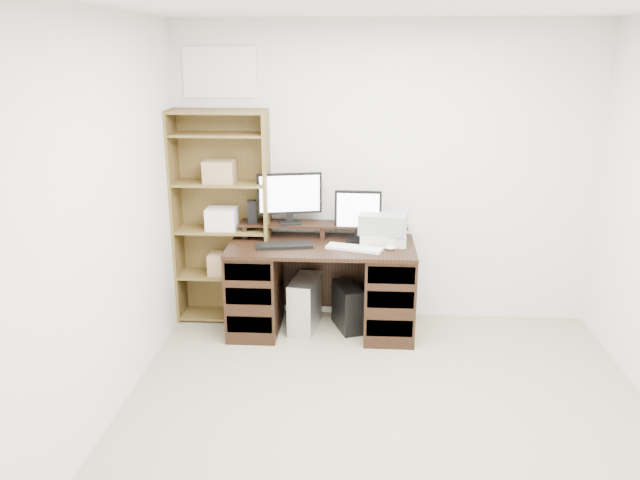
# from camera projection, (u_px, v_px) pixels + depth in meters

# --- Properties ---
(room) EXTENTS (3.54, 4.04, 2.54)m
(room) POSITION_uv_depth(u_px,v_px,m) (397.00, 248.00, 3.29)
(room) COLOR gray
(room) RESTS_ON ground
(desk) EXTENTS (1.50, 0.70, 0.75)m
(desk) POSITION_uv_depth(u_px,v_px,m) (322.00, 286.00, 5.14)
(desk) COLOR black
(desk) RESTS_ON ground
(riser_shelf) EXTENTS (1.40, 0.22, 0.12)m
(riser_shelf) POSITION_uv_depth(u_px,v_px,m) (323.00, 226.00, 5.21)
(riser_shelf) COLOR black
(riser_shelf) RESTS_ON desk
(monitor_wide) EXTENTS (0.53, 0.18, 0.42)m
(monitor_wide) POSITION_uv_depth(u_px,v_px,m) (290.00, 195.00, 5.13)
(monitor_wide) COLOR black
(monitor_wide) RESTS_ON riser_shelf
(monitor_small) EXTENTS (0.38, 0.15, 0.42)m
(monitor_small) POSITION_uv_depth(u_px,v_px,m) (358.00, 214.00, 5.07)
(monitor_small) COLOR black
(monitor_small) RESTS_ON desk
(speaker) EXTENTS (0.09, 0.09, 0.19)m
(speaker) POSITION_uv_depth(u_px,v_px,m) (252.00, 212.00, 5.18)
(speaker) COLOR black
(speaker) RESTS_ON riser_shelf
(keyboard_black) EXTENTS (0.47, 0.22, 0.02)m
(keyboard_black) POSITION_uv_depth(u_px,v_px,m) (285.00, 245.00, 4.96)
(keyboard_black) COLOR black
(keyboard_black) RESTS_ON desk
(keyboard_white) EXTENTS (0.46, 0.26, 0.02)m
(keyboard_white) POSITION_uv_depth(u_px,v_px,m) (354.00, 248.00, 4.90)
(keyboard_white) COLOR white
(keyboard_white) RESTS_ON desk
(mouse) EXTENTS (0.09, 0.07, 0.04)m
(mouse) POSITION_uv_depth(u_px,v_px,m) (390.00, 248.00, 4.89)
(mouse) COLOR white
(mouse) RESTS_ON desk
(printer) EXTENTS (0.37, 0.28, 0.09)m
(printer) POSITION_uv_depth(u_px,v_px,m) (383.00, 238.00, 5.05)
(printer) COLOR beige
(printer) RESTS_ON desk
(basket) EXTENTS (0.41, 0.32, 0.16)m
(basket) POSITION_uv_depth(u_px,v_px,m) (383.00, 223.00, 5.01)
(basket) COLOR #8F9599
(basket) RESTS_ON printer
(tower_silver) EXTENTS (0.26, 0.47, 0.44)m
(tower_silver) POSITION_uv_depth(u_px,v_px,m) (305.00, 304.00, 5.21)
(tower_silver) COLOR silver
(tower_silver) RESTS_ON ground
(tower_black) EXTENTS (0.28, 0.41, 0.38)m
(tower_black) POSITION_uv_depth(u_px,v_px,m) (347.00, 307.00, 5.22)
(tower_black) COLOR black
(tower_black) RESTS_ON ground
(bookshelf) EXTENTS (0.80, 0.30, 1.80)m
(bookshelf) POSITION_uv_depth(u_px,v_px,m) (222.00, 216.00, 5.24)
(bookshelf) COLOR brown
(bookshelf) RESTS_ON ground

